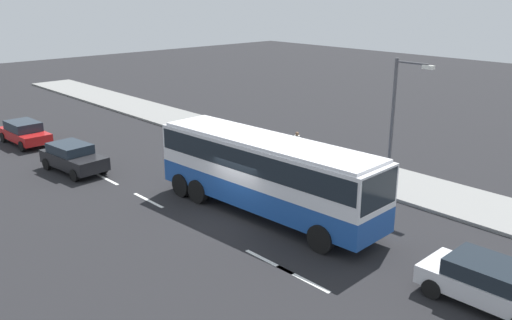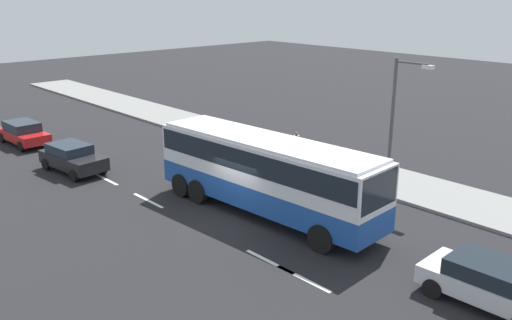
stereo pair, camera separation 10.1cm
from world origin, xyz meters
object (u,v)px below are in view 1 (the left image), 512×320
car_black_sedan (73,157)px  car_red_compact (24,132)px  street_lamp (397,116)px  pedestrian_near_curb (297,143)px  car_silver_hatch (488,282)px  coach_bus (266,168)px

car_black_sedan → car_red_compact: size_ratio=0.99×
car_red_compact → street_lamp: size_ratio=0.69×
pedestrian_near_curb → car_black_sedan: bearing=-66.3°
car_red_compact → street_lamp: (20.62, 9.56, 3.03)m
car_red_compact → pedestrian_near_curb: size_ratio=2.79×
car_black_sedan → car_silver_hatch: (20.90, 3.69, -0.03)m
coach_bus → car_red_compact: coach_bus is taller
car_black_sedan → car_silver_hatch: car_black_sedan is taller
pedestrian_near_curb → street_lamp: size_ratio=0.25×
car_silver_hatch → car_black_sedan: bearing=-171.6°
coach_bus → pedestrian_near_curb: bearing=120.6°
street_lamp → car_red_compact: bearing=-155.1°
coach_bus → pedestrian_near_curb: coach_bus is taller
car_black_sedan → car_red_compact: (-7.21, 0.11, -0.03)m
car_black_sedan → car_silver_hatch: 21.22m
car_silver_hatch → street_lamp: size_ratio=0.66×
car_red_compact → pedestrian_near_curb: bearing=33.6°
street_lamp → coach_bus: bearing=-110.2°
car_black_sedan → car_red_compact: 7.21m
car_red_compact → pedestrian_near_curb: pedestrian_near_curb is taller
car_red_compact → car_silver_hatch: (28.10, 3.58, -0.00)m
car_silver_hatch → street_lamp: (-7.49, 5.98, 3.04)m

